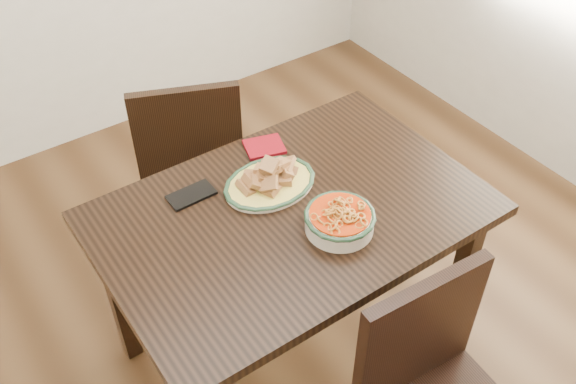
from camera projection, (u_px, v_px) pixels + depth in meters
floor at (285, 336)px, 2.61m from camera, size 3.50×3.50×0.00m
dining_table at (291, 229)px, 2.15m from camera, size 1.24×0.83×0.75m
chair_far at (190, 154)px, 2.69m from camera, size 0.55×0.55×0.89m
fish_plate at (270, 176)px, 2.13m from camera, size 0.32×0.25×0.11m
noodle_bowl at (340, 219)px, 1.99m from camera, size 0.23×0.23×0.08m
smartphone at (191, 195)px, 2.12m from camera, size 0.16×0.08×0.01m
napkin at (264, 147)px, 2.31m from camera, size 0.16×0.15×0.01m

